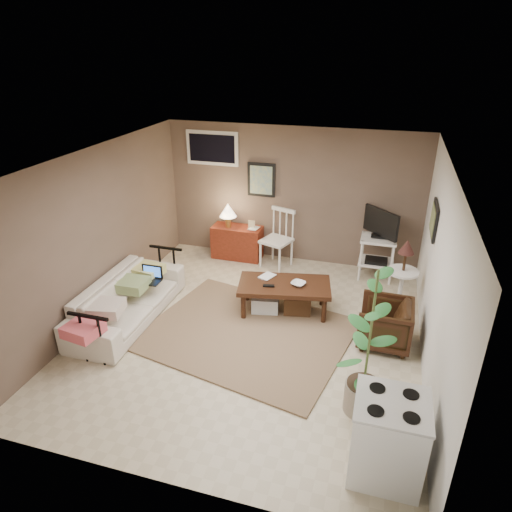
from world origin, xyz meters
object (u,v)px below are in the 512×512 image
(tv_stand, at_px, (378,243))
(side_table, at_px, (404,269))
(sofa, at_px, (127,293))
(coffee_table, at_px, (283,295))
(red_console, at_px, (236,239))
(spindle_chair, at_px, (277,241))
(armchair, at_px, (385,321))
(potted_plant, at_px, (370,339))
(stove, at_px, (388,438))

(tv_stand, bearing_deg, side_table, -70.03)
(sofa, bearing_deg, coffee_table, -69.38)
(sofa, relative_size, side_table, 1.78)
(tv_stand, bearing_deg, coffee_table, -129.82)
(sofa, height_order, red_console, red_console)
(coffee_table, bearing_deg, spindle_chair, 107.61)
(armchair, bearing_deg, spindle_chair, -132.58)
(red_console, height_order, tv_stand, tv_stand)
(red_console, bearing_deg, potted_plant, -52.46)
(side_table, distance_m, armchair, 0.93)
(armchair, bearing_deg, red_console, -124.70)
(sofa, xyz_separation_m, tv_stand, (3.35, 2.29, 0.23))
(coffee_table, height_order, armchair, armchair)
(sofa, distance_m, spindle_chair, 2.80)
(side_table, bearing_deg, coffee_table, -165.19)
(stove, bearing_deg, side_table, 88.10)
(red_console, height_order, stove, red_console)
(sofa, bearing_deg, red_console, -19.41)
(armchair, bearing_deg, stove, 3.88)
(armchair, bearing_deg, tv_stand, -172.25)
(coffee_table, height_order, stove, stove)
(red_console, relative_size, tv_stand, 0.86)
(coffee_table, height_order, tv_stand, tv_stand)
(red_console, relative_size, spindle_chair, 1.01)
(coffee_table, distance_m, armchair, 1.51)
(spindle_chair, relative_size, potted_plant, 0.59)
(red_console, distance_m, tv_stand, 2.53)
(coffee_table, distance_m, spindle_chair, 1.56)
(red_console, distance_m, side_table, 3.15)
(sofa, height_order, spindle_chair, spindle_chair)
(red_console, height_order, side_table, side_table)
(side_table, distance_m, potted_plant, 2.18)
(tv_stand, height_order, stove, tv_stand)
(coffee_table, height_order, red_console, red_console)
(coffee_table, xyz_separation_m, armchair, (1.45, -0.39, 0.06))
(side_table, distance_m, stove, 2.91)
(red_console, xyz_separation_m, stove, (2.80, -4.06, 0.06))
(red_console, relative_size, potted_plant, 0.60)
(potted_plant, bearing_deg, stove, -70.84)
(coffee_table, bearing_deg, sofa, -159.38)
(coffee_table, distance_m, side_table, 1.75)
(tv_stand, relative_size, stove, 1.43)
(spindle_chair, height_order, stove, spindle_chair)
(spindle_chair, relative_size, side_table, 0.87)
(armchair, xyz_separation_m, potted_plant, (-0.18, -1.32, 0.59))
(spindle_chair, xyz_separation_m, tv_stand, (1.71, 0.02, 0.16))
(red_console, xyz_separation_m, side_table, (2.90, -1.17, 0.37))
(side_table, bearing_deg, sofa, -161.87)
(coffee_table, relative_size, side_table, 1.21)
(side_table, xyz_separation_m, stove, (-0.10, -2.89, -0.31))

